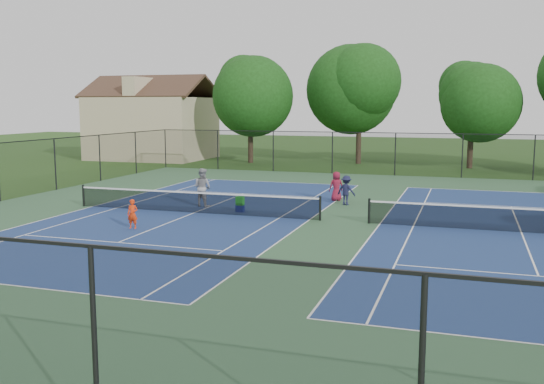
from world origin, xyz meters
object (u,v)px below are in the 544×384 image
(ball_hopper, at_px, (240,201))
(clapboard_house, at_px, (152,125))
(instructor, at_px, (202,187))
(tree_back_b, at_px, (360,85))
(tree_back_a, at_px, (250,92))
(ball_crate, at_px, (240,209))
(bystander_c, at_px, (336,186))
(child_player, at_px, (133,214))
(tree_back_c, at_px, (473,98))
(bystander_b, at_px, (346,190))

(ball_hopper, bearing_deg, clapboard_house, 126.65)
(instructor, bearing_deg, tree_back_b, -84.41)
(tree_back_a, bearing_deg, ball_crate, -71.08)
(bystander_c, bearing_deg, child_player, 24.12)
(tree_back_c, relative_size, ball_hopper, 20.35)
(bystander_c, distance_m, ball_crate, 5.89)
(tree_back_c, distance_m, clapboard_house, 28.10)
(bystander_c, bearing_deg, tree_back_b, -115.78)
(bystander_c, relative_size, ball_hopper, 3.70)
(tree_back_c, bearing_deg, bystander_c, -108.63)
(clapboard_house, distance_m, ball_hopper, 30.11)
(instructor, bearing_deg, ball_crate, 172.68)
(tree_back_c, bearing_deg, clapboard_house, -180.00)
(clapboard_house, height_order, instructor, clapboard_house)
(child_player, distance_m, instructor, 5.82)
(tree_back_c, height_order, instructor, tree_back_c)
(tree_back_a, bearing_deg, ball_hopper, -71.08)
(tree_back_a, xyz_separation_m, tree_back_c, (18.00, 1.00, -0.56))
(tree_back_a, distance_m, bystander_c, 22.32)
(tree_back_a, relative_size, instructor, 4.86)
(clapboard_house, bearing_deg, bystander_b, -42.84)
(tree_back_a, height_order, clapboard_house, tree_back_a)
(bystander_b, bearing_deg, tree_back_c, -89.99)
(bystander_c, distance_m, ball_hopper, 5.86)
(tree_back_b, height_order, bystander_b, tree_back_b)
(instructor, relative_size, ball_crate, 5.29)
(ball_crate, bearing_deg, ball_hopper, -90.00)
(tree_back_a, relative_size, tree_back_c, 1.09)
(bystander_c, xyz_separation_m, ball_hopper, (-3.55, -4.66, -0.24))
(tree_back_a, bearing_deg, bystander_c, -58.10)
(tree_back_a, xyz_separation_m, bystander_c, (11.46, -18.41, -5.28))
(clapboard_house, relative_size, ball_crate, 30.29)
(bystander_b, bearing_deg, ball_hopper, 54.64)
(bystander_c, bearing_deg, ball_hopper, 20.05)
(tree_back_c, xyz_separation_m, bystander_c, (-6.54, -19.41, -4.72))
(ball_hopper, bearing_deg, bystander_c, 52.69)
(tree_back_a, height_order, ball_crate, tree_back_a)
(tree_back_c, xyz_separation_m, instructor, (-12.40, -23.19, -4.54))
(tree_back_a, relative_size, clapboard_house, 0.85)
(ball_crate, bearing_deg, bystander_b, 38.93)
(tree_back_c, bearing_deg, child_player, -113.86)
(tree_back_a, xyz_separation_m, ball_crate, (7.91, -23.07, -5.88))
(instructor, bearing_deg, tree_back_a, -62.24)
(tree_back_c, bearing_deg, ball_crate, -112.75)
(tree_back_b, bearing_deg, instructor, -97.99)
(child_player, xyz_separation_m, ball_crate, (2.73, 4.92, -0.44))
(ball_crate, bearing_deg, tree_back_c, 67.25)
(tree_back_b, height_order, bystander_c, tree_back_b)
(tree_back_c, xyz_separation_m, ball_hopper, (-10.09, -24.07, -4.96))
(clapboard_house, distance_m, bystander_c, 29.03)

